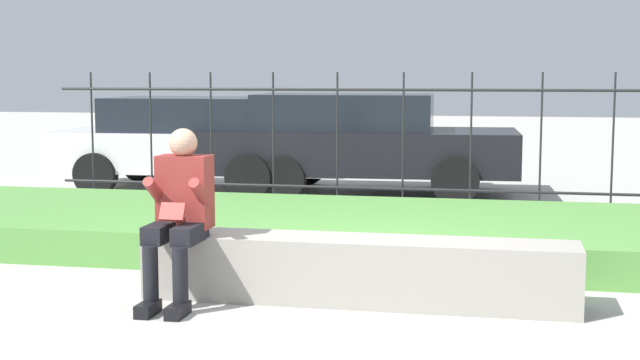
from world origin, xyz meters
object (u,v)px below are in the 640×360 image
(car_parked_center, at_px, (354,141))
(stone_bench, at_px, (357,274))
(person_seated_reader, at_px, (180,208))
(car_parked_left, at_px, (203,141))

(car_parked_center, bearing_deg, stone_bench, -83.23)
(person_seated_reader, bearing_deg, stone_bench, 12.43)
(car_parked_center, distance_m, car_parked_left, 2.21)
(stone_bench, xyz_separation_m, car_parked_left, (-3.23, 5.92, 0.50))
(car_parked_center, relative_size, car_parked_left, 1.03)
(person_seated_reader, distance_m, car_parked_left, 6.51)
(stone_bench, distance_m, car_parked_center, 6.09)
(car_parked_center, height_order, car_parked_left, car_parked_center)
(stone_bench, relative_size, car_parked_left, 0.73)
(person_seated_reader, relative_size, car_parked_left, 0.29)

